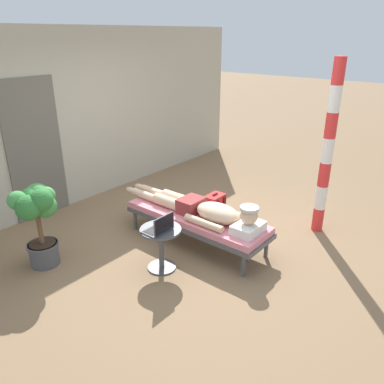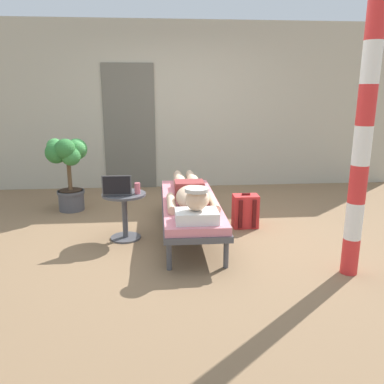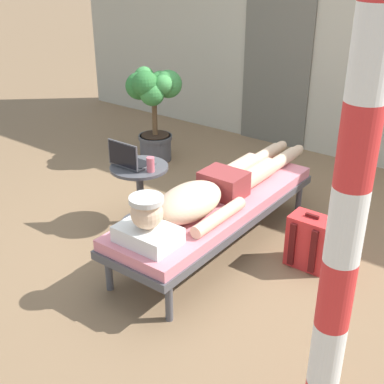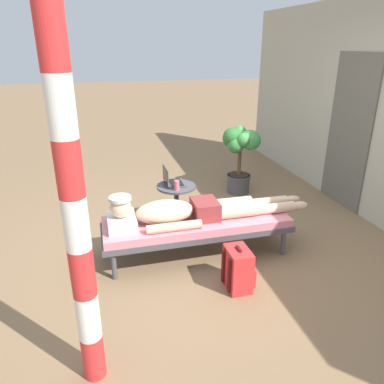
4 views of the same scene
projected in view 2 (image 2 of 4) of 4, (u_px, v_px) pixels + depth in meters
name	position (u px, v px, depth m)	size (l,w,h in m)	color
ground_plane	(188.00, 230.00, 4.67)	(40.00, 40.00, 0.00)	#846647
house_wall_back	(178.00, 107.00, 6.56)	(7.60, 0.20, 2.70)	#B2AD99
house_door_panel	(130.00, 127.00, 6.47)	(0.84, 0.03, 2.04)	#625F54
lounge_chair	(190.00, 206.00, 4.45)	(0.63, 1.99, 0.42)	#4C4C51
person_reclining	(191.00, 193.00, 4.30)	(0.53, 2.17, 0.33)	white
side_table	(125.00, 208.00, 4.33)	(0.48, 0.48, 0.52)	#4C4C51
laptop	(118.00, 189.00, 4.22)	(0.31, 0.24, 0.23)	#4C4C51
drink_glass	(137.00, 188.00, 4.26)	(0.06, 0.06, 0.12)	#D86672
backpack	(245.00, 211.00, 4.75)	(0.30, 0.26, 0.42)	red
potted_plant	(68.00, 163.00, 5.29)	(0.52, 0.54, 1.01)	#4C4C51
porch_post	(362.00, 146.00, 3.29)	(0.15, 0.15, 2.33)	red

